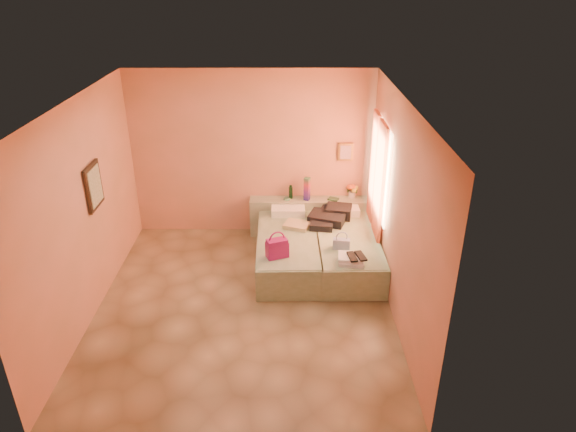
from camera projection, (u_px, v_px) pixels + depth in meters
name	position (u px, v px, depth m)	size (l,w,h in m)	color
ground	(245.00, 304.00, 7.10)	(4.50, 4.50, 0.00)	tan
room_walls	(259.00, 168.00, 6.83)	(4.02, 4.51, 2.81)	#EB987D
headboard_ledge	(310.00, 216.00, 8.85)	(2.05, 0.30, 0.65)	#A4B090
bed_left	(288.00, 250.00, 7.94)	(0.90, 2.00, 0.50)	#A1B995
bed_right	(346.00, 250.00, 7.94)	(0.90, 2.00, 0.50)	#A1B995
water_bottle	(291.00, 192.00, 8.69)	(0.06, 0.06, 0.23)	#12331A
rainbow_box	(307.00, 189.00, 8.59)	(0.09, 0.09, 0.40)	#B1156E
small_dish	(287.00, 199.00, 8.67)	(0.11, 0.11, 0.03)	#468262
green_book	(333.00, 199.00, 8.67)	(0.17, 0.12, 0.03)	#2A4E31
flower_vase	(352.00, 190.00, 8.72)	(0.21, 0.21, 0.28)	silver
magenta_handbag	(277.00, 248.00, 7.22)	(0.30, 0.17, 0.28)	#B1156E
khaki_garment	(297.00, 225.00, 8.09)	(0.38, 0.31, 0.07)	tan
clothes_pile	(330.00, 217.00, 8.22)	(0.61, 0.61, 0.18)	black
blue_handbag	(341.00, 244.00, 7.45)	(0.24, 0.10, 0.16)	#41579C
towel_stack	(352.00, 259.00, 7.11)	(0.35, 0.30, 0.10)	silver
sandal_pair	(357.00, 257.00, 7.05)	(0.20, 0.26, 0.03)	black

